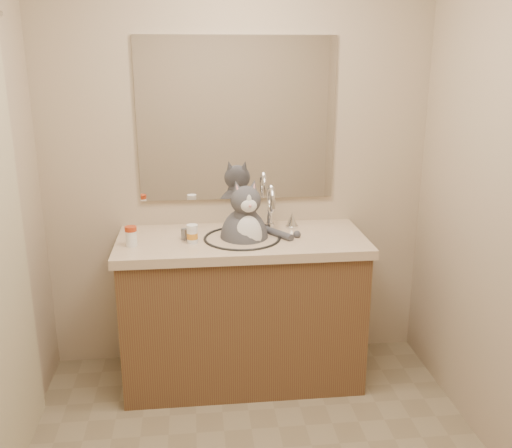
# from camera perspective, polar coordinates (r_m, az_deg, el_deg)

# --- Properties ---
(room) EXTENTS (2.22, 2.52, 2.42)m
(room) POSITION_cam_1_polar(r_m,az_deg,el_deg) (2.06, 0.80, -0.42)
(room) COLOR #85775C
(room) RESTS_ON ground
(vanity) EXTENTS (1.34, 0.59, 1.12)m
(vanity) POSITION_cam_1_polar(r_m,az_deg,el_deg) (3.23, -1.37, -8.21)
(vanity) COLOR brown
(vanity) RESTS_ON ground
(mirror) EXTENTS (1.10, 0.02, 0.90)m
(mirror) POSITION_cam_1_polar(r_m,az_deg,el_deg) (3.22, -1.93, 10.38)
(mirror) COLOR white
(mirror) RESTS_ON room
(cat) EXTENTS (0.41, 0.33, 0.53)m
(cat) POSITION_cam_1_polar(r_m,az_deg,el_deg) (3.08, -1.11, -1.13)
(cat) COLOR #424247
(cat) RESTS_ON vanity
(pill_bottle_redcap) EXTENTS (0.08, 0.08, 0.10)m
(pill_bottle_redcap) POSITION_cam_1_polar(r_m,az_deg,el_deg) (3.00, -12.38, -1.20)
(pill_bottle_redcap) COLOR white
(pill_bottle_redcap) RESTS_ON vanity
(pill_bottle_orange) EXTENTS (0.07, 0.07, 0.10)m
(pill_bottle_orange) POSITION_cam_1_polar(r_m,az_deg,el_deg) (2.99, -6.39, -1.03)
(pill_bottle_orange) COLOR white
(pill_bottle_orange) RESTS_ON vanity
(grey_canister) EXTENTS (0.04, 0.04, 0.06)m
(grey_canister) POSITION_cam_1_polar(r_m,az_deg,el_deg) (3.06, -7.15, -1.02)
(grey_canister) COLOR slate
(grey_canister) RESTS_ON vanity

